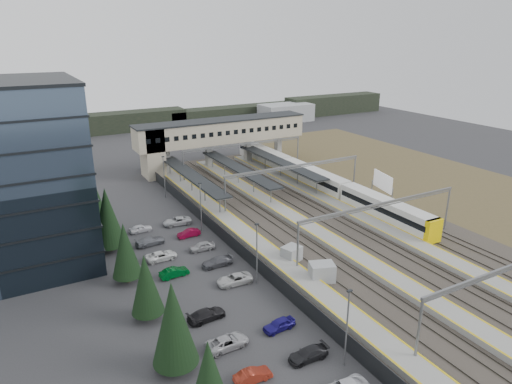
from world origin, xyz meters
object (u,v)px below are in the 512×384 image
relay_cabin_near (322,273)px  train (314,178)px  relay_cabin_far (291,254)px  billboard (383,182)px  footbridge (211,135)px

relay_cabin_near → train: train is taller
relay_cabin_far → billboard: bearing=23.6°
relay_cabin_far → billboard: billboard is taller
relay_cabin_far → train: 32.13m
relay_cabin_near → billboard: (27.31, 18.41, 2.38)m
train → billboard: 13.86m
train → relay_cabin_far: bearing=-131.1°
train → footbridge: bearing=118.0°
billboard → relay_cabin_near: bearing=-146.0°
footbridge → relay_cabin_near: bearing=-98.9°
billboard → train: bearing=118.7°
footbridge → billboard: 40.16m
relay_cabin_far → train: train is taller
relay_cabin_far → footbridge: bearing=79.4°
relay_cabin_far → footbridge: size_ratio=0.07×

